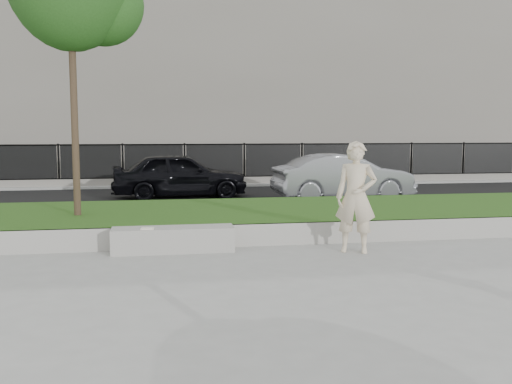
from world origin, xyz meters
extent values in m
plane|color=gray|center=(0.00, 0.00, 0.00)|extent=(90.00, 90.00, 0.00)
cube|color=#0F340D|center=(0.00, 3.00, 0.20)|extent=(34.00, 4.00, 0.40)
cube|color=gray|center=(0.00, 1.04, 0.20)|extent=(34.00, 0.08, 0.40)
cube|color=black|center=(0.00, 8.50, 0.02)|extent=(34.00, 7.00, 0.04)
cube|color=gray|center=(0.00, 13.00, 0.06)|extent=(34.00, 3.00, 0.12)
cube|color=slate|center=(0.00, 12.00, 0.24)|extent=(32.00, 0.30, 0.24)
cube|color=black|center=(0.00, 12.00, 0.87)|extent=(32.00, 0.04, 1.50)
cube|color=black|center=(0.00, 12.00, 1.57)|extent=(32.00, 0.05, 0.05)
cube|color=black|center=(0.00, 12.00, 0.37)|extent=(32.00, 0.05, 0.05)
cube|color=slate|center=(0.00, 20.00, 5.00)|extent=(34.00, 10.00, 10.00)
cube|color=gray|center=(-1.32, 0.80, 0.21)|extent=(2.07, 0.52, 0.42)
imported|color=beige|center=(1.74, 0.25, 0.94)|extent=(0.81, 0.70, 1.89)
cube|color=white|center=(-1.75, 0.68, 0.43)|extent=(0.23, 0.18, 0.02)
cylinder|color=#38281C|center=(-3.14, 2.72, 3.26)|extent=(0.14, 0.14, 5.73)
sphere|color=#224E1A|center=(-2.57, 2.95, 4.53)|extent=(1.60, 1.60, 1.60)
imported|color=black|center=(-0.91, 8.46, 0.73)|extent=(4.13, 1.82, 1.38)
imported|color=gray|center=(3.80, 7.12, 0.71)|extent=(4.16, 1.67, 1.34)
camera|label=1|loc=(-1.55, -8.90, 2.06)|focal=40.00mm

